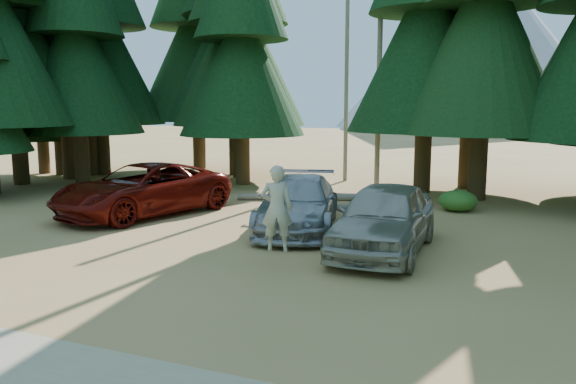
{
  "coord_description": "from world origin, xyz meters",
  "views": [
    {
      "loc": [
        6.96,
        -11.35,
        3.79
      ],
      "look_at": [
        0.66,
        3.89,
        1.25
      ],
      "focal_mm": 35.0,
      "sensor_mm": 36.0,
      "label": 1
    }
  ],
  "objects_px": {
    "red_pickup": "(143,189)",
    "silver_minivan_right": "(384,218)",
    "silver_minivan_center": "(298,203)",
    "log_mid": "(365,209)",
    "log_right": "(369,198)",
    "frisbee_player": "(277,208)",
    "log_left": "(282,197)"
  },
  "relations": [
    {
      "from": "frisbee_player",
      "to": "log_right",
      "type": "xyz_separation_m",
      "value": [
        -0.38,
        10.1,
        -1.32
      ]
    },
    {
      "from": "silver_minivan_right",
      "to": "frisbee_player",
      "type": "relative_size",
      "value": 2.67
    },
    {
      "from": "silver_minivan_center",
      "to": "log_mid",
      "type": "distance_m",
      "value": 3.81
    },
    {
      "from": "silver_minivan_center",
      "to": "log_right",
      "type": "bearing_deg",
      "value": 67.42
    },
    {
      "from": "red_pickup",
      "to": "silver_minivan_center",
      "type": "bearing_deg",
      "value": 14.23
    },
    {
      "from": "frisbee_player",
      "to": "log_right",
      "type": "relative_size",
      "value": 0.42
    },
    {
      "from": "silver_minivan_right",
      "to": "log_mid",
      "type": "relative_size",
      "value": 1.75
    },
    {
      "from": "silver_minivan_center",
      "to": "silver_minivan_right",
      "type": "relative_size",
      "value": 1.05
    },
    {
      "from": "silver_minivan_center",
      "to": "silver_minivan_right",
      "type": "distance_m",
      "value": 3.48
    },
    {
      "from": "red_pickup",
      "to": "silver_minivan_right",
      "type": "xyz_separation_m",
      "value": [
        8.94,
        -1.78,
        0.01
      ]
    },
    {
      "from": "silver_minivan_right",
      "to": "frisbee_player",
      "type": "height_order",
      "value": "frisbee_player"
    },
    {
      "from": "frisbee_player",
      "to": "log_mid",
      "type": "xyz_separation_m",
      "value": [
        0.05,
        7.85,
        -1.35
      ]
    },
    {
      "from": "frisbee_player",
      "to": "log_left",
      "type": "relative_size",
      "value": 0.55
    },
    {
      "from": "red_pickup",
      "to": "log_mid",
      "type": "bearing_deg",
      "value": 41.17
    },
    {
      "from": "red_pickup",
      "to": "silver_minivan_right",
      "type": "distance_m",
      "value": 9.12
    },
    {
      "from": "log_left",
      "to": "log_mid",
      "type": "distance_m",
      "value": 4.05
    },
    {
      "from": "log_mid",
      "to": "log_right",
      "type": "height_order",
      "value": "log_right"
    },
    {
      "from": "silver_minivan_right",
      "to": "log_right",
      "type": "height_order",
      "value": "silver_minivan_right"
    },
    {
      "from": "frisbee_player",
      "to": "log_right",
      "type": "height_order",
      "value": "frisbee_player"
    },
    {
      "from": "frisbee_player",
      "to": "log_left",
      "type": "xyz_separation_m",
      "value": [
        -3.77,
        9.18,
        -1.34
      ]
    },
    {
      "from": "silver_minivan_right",
      "to": "log_mid",
      "type": "height_order",
      "value": "silver_minivan_right"
    },
    {
      "from": "log_mid",
      "to": "log_right",
      "type": "relative_size",
      "value": 0.65
    },
    {
      "from": "silver_minivan_center",
      "to": "frisbee_player",
      "type": "height_order",
      "value": "frisbee_player"
    },
    {
      "from": "log_left",
      "to": "silver_minivan_right",
      "type": "bearing_deg",
      "value": -74.35
    },
    {
      "from": "silver_minivan_center",
      "to": "silver_minivan_right",
      "type": "bearing_deg",
      "value": -43.54
    },
    {
      "from": "silver_minivan_right",
      "to": "log_right",
      "type": "distance_m",
      "value": 7.84
    },
    {
      "from": "log_left",
      "to": "silver_minivan_center",
      "type": "bearing_deg",
      "value": -87.06
    },
    {
      "from": "log_right",
      "to": "red_pickup",
      "type": "bearing_deg",
      "value": -148.77
    },
    {
      "from": "silver_minivan_center",
      "to": "log_mid",
      "type": "bearing_deg",
      "value": 56.24
    },
    {
      "from": "frisbee_player",
      "to": "silver_minivan_center",
      "type": "bearing_deg",
      "value": -93.39
    },
    {
      "from": "red_pickup",
      "to": "log_left",
      "type": "height_order",
      "value": "red_pickup"
    },
    {
      "from": "red_pickup",
      "to": "log_left",
      "type": "relative_size",
      "value": 1.78
    }
  ]
}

